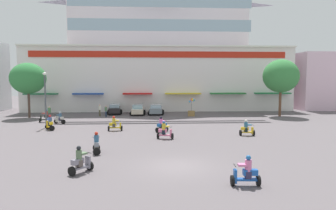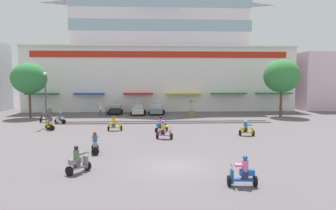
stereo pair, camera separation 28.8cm
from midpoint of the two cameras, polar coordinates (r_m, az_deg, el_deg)
name	(u,v)px [view 2 (the right image)]	position (r m, az deg, el deg)	size (l,w,h in m)	color
ground_plane	(165,130)	(31.14, -0.28, -4.70)	(128.00, 128.00, 0.00)	#5F575B
colonial_building	(160,57)	(54.16, -1.44, 9.01)	(43.47, 17.34, 20.63)	white
flank_building_right	(315,81)	(60.68, 25.99, 4.05)	(8.73, 11.76, 9.60)	silver
plaza_tree_0	(29,78)	(44.69, -24.53, 4.58)	(4.64, 4.45, 7.35)	brown
plaza_tree_1	(282,76)	(44.85, 20.78, 5.12)	(4.87, 4.89, 7.92)	brown
parked_car_0	(115,109)	(45.69, -9.71, -0.74)	(2.46, 3.94, 1.48)	black
parked_car_1	(138,110)	(44.37, -5.41, -0.86)	(2.25, 4.13, 1.49)	beige
parked_car_2	(157,109)	(44.63, -1.96, -0.82)	(2.52, 4.20, 1.44)	gray
scooter_rider_0	(243,174)	(15.55, 14.43, -12.39)	(1.44, 0.63, 1.53)	black
scooter_rider_1	(95,144)	(22.00, -13.20, -7.19)	(0.78, 1.49, 1.55)	black
scooter_rider_2	(246,129)	(28.83, 14.81, -4.43)	(1.38, 0.60, 1.48)	black
scooter_rider_3	(164,131)	(26.44, -0.42, -4.99)	(1.49, 0.84, 1.59)	black
scooter_rider_4	(46,117)	(39.42, -21.74, -2.07)	(1.49, 0.84, 1.57)	black
scooter_rider_5	(50,124)	(33.31, -21.11, -3.27)	(1.27, 1.49, 1.57)	black
scooter_rider_6	(115,125)	(31.01, -9.75, -3.67)	(1.46, 0.59, 1.50)	black
scooter_rider_7	(161,126)	(29.73, -0.99, -3.90)	(1.33, 1.29, 1.56)	black
scooter_rider_8	(78,162)	(17.72, -16.12, -10.20)	(1.26, 1.43, 1.56)	black
scooter_rider_9	(60,118)	(37.52, -19.43, -2.39)	(1.44, 1.20, 1.47)	black
pedestrian_0	(106,110)	(42.49, -11.31, -0.99)	(0.33, 0.33, 1.55)	#1E2E46
pedestrian_1	(100,109)	(43.50, -12.43, -0.83)	(0.51, 0.51, 1.65)	brown
pedestrian_2	(50,112)	(42.46, -21.13, -1.19)	(0.40, 0.40, 1.65)	#4A3F3E
streetlamp_near	(46,95)	(35.03, -21.82, 1.79)	(0.40, 0.40, 5.91)	#474C51
balloon_vendor_cart	(192,109)	(42.48, 4.75, -0.74)	(1.03, 0.82, 2.57)	olive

